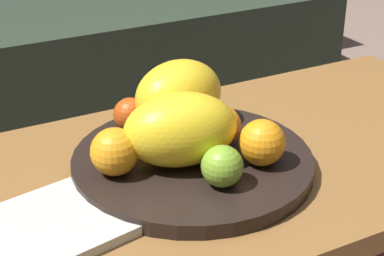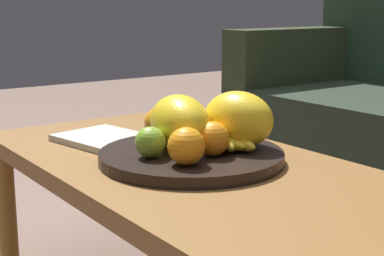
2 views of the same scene
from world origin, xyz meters
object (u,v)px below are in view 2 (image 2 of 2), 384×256
coffee_table (202,185)px  orange_right (186,146)px  fruit_bowl (192,156)px  banana_bunch (230,136)px  melon_smaller_beside (238,119)px  magazine (108,140)px  orange_left (160,123)px  apple_left (225,125)px  apple_front (150,142)px  orange_front (212,139)px  melon_large_front (180,122)px

coffee_table → orange_right: (0.05, -0.07, 0.10)m
fruit_bowl → banana_bunch: 0.10m
melon_smaller_beside → magazine: (-0.29, -0.17, -0.08)m
banana_bunch → orange_left: bearing=-155.1°
magazine → coffee_table: bearing=0.7°
orange_left → apple_left: (0.08, 0.13, -0.01)m
banana_bunch → apple_left: bearing=148.5°
apple_front → banana_bunch: bearing=79.6°
fruit_bowl → melon_smaller_beside: melon_smaller_beside is taller
coffee_table → magazine: size_ratio=4.81×
apple_front → banana_bunch: apple_front is taller
orange_front → apple_left: 0.17m
fruit_bowl → orange_right: (0.09, -0.08, 0.05)m
fruit_bowl → melon_large_front: bearing=-154.6°
coffee_table → banana_bunch: banana_bunch is taller
apple_front → apple_left: size_ratio=1.07×
fruit_bowl → melon_smaller_beside: size_ratio=2.39×
apple_front → orange_front: bearing=61.3°
banana_bunch → magazine: banana_bunch is taller
orange_left → fruit_bowl: bearing=-2.1°
melon_large_front → orange_front: size_ratio=2.54×
melon_large_front → fruit_bowl: bearing=25.4°
banana_bunch → magazine: bearing=-153.9°
orange_right → banana_bunch: orange_right is taller
coffee_table → melon_large_front: melon_large_front is taller
coffee_table → apple_front: (-0.04, -0.10, 0.10)m
apple_front → orange_right: bearing=17.1°
orange_front → magazine: orange_front is taller
orange_right → banana_bunch: bearing=109.5°
melon_large_front → magazine: bearing=-167.9°
coffee_table → apple_left: size_ratio=19.83×
fruit_bowl → orange_left: size_ratio=5.26×
melon_large_front → orange_right: (0.11, -0.06, -0.02)m
fruit_bowl → magazine: 0.27m
coffee_table → apple_left: (-0.09, 0.13, 0.10)m
melon_large_front → apple_front: size_ratio=2.83×
banana_bunch → magazine: size_ratio=0.66×
fruit_bowl → melon_large_front: melon_large_front is taller
apple_front → banana_bunch: size_ratio=0.39×
coffee_table → orange_right: size_ratio=15.97×
banana_bunch → orange_front: bearing=-68.7°
coffee_table → orange_left: orange_left is taller
orange_right → apple_front: bearing=-162.9°
orange_right → apple_left: size_ratio=1.24×
apple_left → orange_right: bearing=-56.2°
orange_front → orange_left: bearing=-178.6°
melon_smaller_beside → banana_bunch: bearing=-85.2°
melon_smaller_beside → banana_bunch: (0.00, -0.02, -0.03)m
orange_left → apple_front: size_ratio=1.17×
melon_large_front → apple_front: 0.10m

